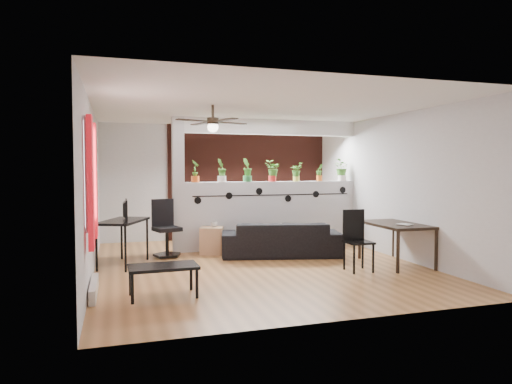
% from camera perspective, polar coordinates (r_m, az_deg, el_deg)
% --- Properties ---
extents(room_shell, '(6.30, 7.10, 2.90)m').
position_cam_1_polar(room_shell, '(7.63, 0.06, 0.58)').
color(room_shell, '#935E30').
rests_on(room_shell, ground).
extents(partition_wall, '(3.60, 0.18, 1.35)m').
position_cam_1_polar(partition_wall, '(9.35, 2.04, -2.82)').
color(partition_wall, '#BCBCC1').
rests_on(partition_wall, ground).
extents(ceiling_header, '(3.60, 0.18, 0.30)m').
position_cam_1_polar(ceiling_header, '(9.34, 2.06, 8.08)').
color(ceiling_header, silver).
rests_on(ceiling_header, room_shell).
extents(pier_column, '(0.22, 0.20, 2.60)m').
position_cam_1_polar(pier_column, '(8.87, -9.70, 0.87)').
color(pier_column, '#BCBCC1').
rests_on(pier_column, ground).
extents(brick_panel, '(3.90, 0.05, 2.60)m').
position_cam_1_polar(brick_panel, '(10.70, -0.53, 1.27)').
color(brick_panel, brown).
rests_on(brick_panel, ground).
extents(vine_decal, '(3.31, 0.01, 0.30)m').
position_cam_1_polar(vine_decal, '(9.23, 2.24, -0.37)').
color(vine_decal, black).
rests_on(vine_decal, partition_wall).
extents(window_assembly, '(0.09, 1.30, 1.55)m').
position_cam_1_polar(window_assembly, '(6.10, -20.00, 1.76)').
color(window_assembly, white).
rests_on(window_assembly, room_shell).
extents(baseboard_heater, '(0.08, 1.00, 0.18)m').
position_cam_1_polar(baseboard_heater, '(6.28, -19.61, -11.29)').
color(baseboard_heater, silver).
rests_on(baseboard_heater, ground).
extents(corkboard, '(0.03, 0.60, 0.45)m').
position_cam_1_polar(corkboard, '(8.25, -19.35, 0.94)').
color(corkboard, '#A1754D').
rests_on(corkboard, room_shell).
extents(framed_art, '(0.03, 0.34, 0.44)m').
position_cam_1_polar(framed_art, '(8.20, -19.44, 4.42)').
color(framed_art, '#8C7259').
rests_on(framed_art, room_shell).
extents(ceiling_fan, '(1.19, 1.19, 0.43)m').
position_cam_1_polar(ceiling_fan, '(7.17, -5.41, 8.53)').
color(ceiling_fan, black).
rests_on(ceiling_fan, room_shell).
extents(potted_plant_0, '(0.21, 0.25, 0.43)m').
position_cam_1_polar(potted_plant_0, '(8.91, -7.61, 2.70)').
color(potted_plant_0, '#DB5619').
rests_on(potted_plant_0, partition_wall).
extents(potted_plant_1, '(0.27, 0.30, 0.46)m').
position_cam_1_polar(potted_plant_1, '(9.01, -4.30, 2.80)').
color(potted_plant_1, white).
rests_on(potted_plant_1, partition_wall).
extents(potted_plant_2, '(0.28, 0.31, 0.47)m').
position_cam_1_polar(potted_plant_2, '(9.14, -1.08, 2.86)').
color(potted_plant_2, '#2E7E3F').
rests_on(potted_plant_2, partition_wall).
extents(potted_plant_3, '(0.27, 0.24, 0.44)m').
position_cam_1_polar(potted_plant_3, '(9.30, 2.05, 2.76)').
color(potted_plant_3, red).
rests_on(potted_plant_3, partition_wall).
extents(potted_plant_4, '(0.25, 0.23, 0.39)m').
position_cam_1_polar(potted_plant_4, '(9.49, 5.06, 2.60)').
color(potted_plant_4, '#DCD74D').
rests_on(potted_plant_4, partition_wall).
extents(potted_plant_5, '(0.18, 0.15, 0.36)m').
position_cam_1_polar(potted_plant_5, '(9.70, 7.94, 2.51)').
color(potted_plant_5, orange).
rests_on(potted_plant_5, partition_wall).
extents(potted_plant_6, '(0.23, 0.27, 0.48)m').
position_cam_1_polar(potted_plant_6, '(9.93, 10.71, 2.83)').
color(potted_plant_6, white).
rests_on(potted_plant_6, partition_wall).
extents(sofa, '(2.20, 1.27, 0.60)m').
position_cam_1_polar(sofa, '(8.50, 3.11, -5.93)').
color(sofa, black).
rests_on(sofa, ground).
extents(cube_shelf, '(0.51, 0.48, 0.51)m').
position_cam_1_polar(cube_shelf, '(8.73, -5.58, -6.04)').
color(cube_shelf, tan).
rests_on(cube_shelf, ground).
extents(cup, '(0.16, 0.16, 0.10)m').
position_cam_1_polar(cup, '(8.69, -5.27, -4.05)').
color(cup, gray).
rests_on(cup, cube_shelf).
extents(computer_desk, '(0.93, 1.19, 0.76)m').
position_cam_1_polar(computer_desk, '(7.91, -16.28, -3.89)').
color(computer_desk, black).
rests_on(computer_desk, ground).
extents(monitor, '(0.32, 0.06, 0.18)m').
position_cam_1_polar(monitor, '(8.05, -16.31, -2.61)').
color(monitor, black).
rests_on(monitor, computer_desk).
extents(office_chair, '(0.54, 0.55, 1.03)m').
position_cam_1_polar(office_chair, '(8.53, -11.22, -4.91)').
color(office_chair, black).
rests_on(office_chair, ground).
extents(dining_table, '(0.80, 1.29, 0.70)m').
position_cam_1_polar(dining_table, '(8.05, 17.08, -4.27)').
color(dining_table, black).
rests_on(dining_table, ground).
extents(book, '(0.23, 0.26, 0.02)m').
position_cam_1_polar(book, '(7.74, 17.73, -3.93)').
color(book, gray).
rests_on(book, dining_table).
extents(folding_chair, '(0.40, 0.40, 0.96)m').
position_cam_1_polar(folding_chair, '(7.43, 12.39, -5.23)').
color(folding_chair, black).
rests_on(folding_chair, ground).
extents(coffee_table, '(0.87, 0.50, 0.40)m').
position_cam_1_polar(coffee_table, '(5.93, -11.53, -9.37)').
color(coffee_table, black).
rests_on(coffee_table, ground).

